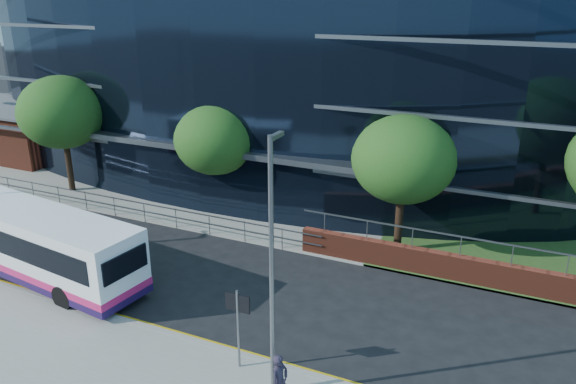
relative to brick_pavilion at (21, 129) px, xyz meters
The scene contains 15 objects.
ground 25.88m from the brick_pavilion, 31.53° to the right, with size 200.00×200.00×0.00m, color black.
kerb 26.41m from the brick_pavilion, 33.38° to the right, with size 80.00×0.25×0.16m, color gray.
yellow_line_outer 26.31m from the brick_pavilion, 33.02° to the right, with size 80.00×0.08×0.01m, color gold.
yellow_line_inner 26.23m from the brick_pavilion, 32.74° to the right, with size 80.00×0.08×0.01m, color gold.
far_forecourt 16.30m from the brick_pavilion, ahead, with size 50.00×8.00×0.10m, color gray.
glass_office 20.37m from the brick_pavilion, 22.21° to the left, with size 44.00×23.10×16.00m.
brick_pavilion is the anchor object (origin of this frame).
guard_railings 15.48m from the brick_pavilion, 24.90° to the right, with size 24.00×0.05×1.10m.
street_sign 30.49m from the brick_pavilion, 29.65° to the right, with size 0.85×0.09×2.80m.
tree_far_a 10.48m from the brick_pavilion, 26.55° to the right, with size 4.95×4.95×6.98m.
tree_far_b 19.55m from the brick_pavilion, 11.88° to the right, with size 4.29×4.29×6.05m.
tree_far_c 29.46m from the brick_pavilion, ahead, with size 4.62×4.62×6.51m.
streetlight_east 32.19m from the brick_pavilion, 29.24° to the right, with size 0.15×0.77×8.00m.
city_bus 20.41m from the brick_pavilion, 40.17° to the right, with size 11.41×3.93×3.03m.
pedestrian 32.75m from the brick_pavilion, 29.63° to the right, with size 0.62×0.41×1.71m, color #272031.
Camera 1 is at (12.20, -14.69, 11.73)m, focal length 35.00 mm.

